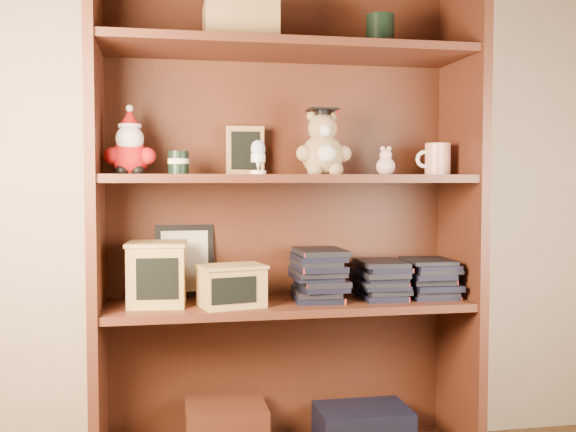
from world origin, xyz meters
The scene contains 16 objects.
bookcase centered at (0.10, 1.36, 0.78)m, with size 1.20×0.35×1.60m.
shelf_lower centered at (0.10, 1.30, 0.54)m, with size 1.14×0.33×0.02m.
shelf_upper centered at (0.10, 1.30, 0.94)m, with size 1.14×0.33×0.02m.
santa_plush centered at (-0.38, 1.30, 1.03)m, with size 0.15×0.11×0.22m.
teachers_tin centered at (-0.24, 1.30, 0.99)m, with size 0.06×0.06×0.07m.
chalkboard_plaque centered at (-0.02, 1.42, 1.03)m, with size 0.12×0.07×0.16m.
egg_cup centered at (-0.01, 1.23, 1.01)m, with size 0.05×0.05×0.10m.
grad_teddy_bear centered at (0.21, 1.30, 1.03)m, with size 0.18×0.15×0.22m.
pink_figurine centered at (0.42, 1.30, 0.99)m, with size 0.06×0.06×0.10m.
teacher_mug centered at (0.60, 1.30, 1.00)m, with size 0.12×0.08×0.10m.
certificate_frame centered at (-0.22, 1.44, 0.67)m, with size 0.19×0.05×0.24m.
treats_box centered at (-0.31, 1.30, 0.65)m, with size 0.19×0.19×0.19m.
pencils_box centered at (-0.09, 1.24, 0.61)m, with size 0.22×0.18×0.13m.
book_stack_left centered at (0.20, 1.30, 0.63)m, with size 0.14×0.20×0.16m.
book_stack_mid centered at (0.41, 1.30, 0.61)m, with size 0.14×0.20×0.13m.
book_stack_right centered at (0.57, 1.30, 0.61)m, with size 0.14×0.20×0.13m.
Camera 1 is at (-0.30, -0.78, 0.93)m, focal length 42.00 mm.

